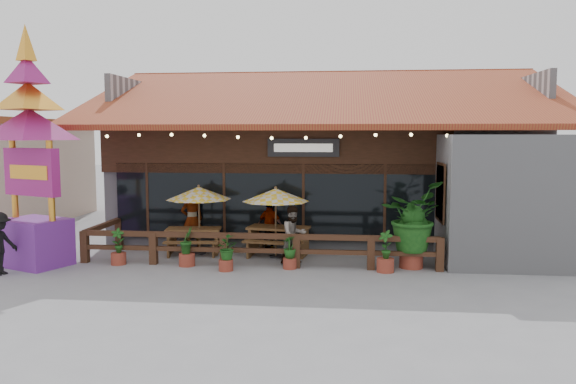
# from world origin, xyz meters

# --- Properties ---
(ground) EXTENTS (100.00, 100.00, 0.00)m
(ground) POSITION_xyz_m (0.00, 0.00, 0.00)
(ground) COLOR gray
(ground) RESTS_ON ground
(restaurant_building) EXTENTS (15.50, 14.73, 6.09)m
(restaurant_building) POSITION_xyz_m (0.26, 6.61, 2.21)
(restaurant_building) COLOR #9F9FA4
(restaurant_building) RESTS_ON ground
(patio_railing) EXTENTS (10.00, 2.60, 0.92)m
(patio_railing) POSITION_xyz_m (-2.25, -0.27, 0.61)
(patio_railing) COLOR #49281A
(patio_railing) RESTS_ON ground
(umbrella_left) EXTENTS (2.60, 2.60, 2.10)m
(umbrella_left) POSITION_xyz_m (-3.59, 1.02, 1.83)
(umbrella_left) COLOR brown
(umbrella_left) RESTS_ON ground
(umbrella_right) EXTENTS (2.32, 2.32, 2.11)m
(umbrella_right) POSITION_xyz_m (-1.22, 0.75, 1.84)
(umbrella_right) COLOR brown
(umbrella_right) RESTS_ON ground
(picnic_table_left) EXTENTS (1.79, 1.59, 0.78)m
(picnic_table_left) POSITION_xyz_m (-3.77, 0.99, 0.53)
(picnic_table_left) COLOR brown
(picnic_table_left) RESTS_ON ground
(picnic_table_right) EXTENTS (2.02, 1.81, 0.86)m
(picnic_table_right) POSITION_xyz_m (-1.18, 1.03, 0.58)
(picnic_table_right) COLOR brown
(picnic_table_right) RESTS_ON ground
(thai_sign_tower) EXTENTS (3.38, 3.38, 7.01)m
(thai_sign_tower) POSITION_xyz_m (-7.69, -0.99, 3.70)
(thai_sign_tower) COLOR #6C268E
(thai_sign_tower) RESTS_ON ground
(tropical_plant) EXTENTS (2.09, 2.19, 2.37)m
(tropical_plant) POSITION_xyz_m (2.60, -0.17, 1.36)
(tropical_plant) COLOR maroon
(tropical_plant) RESTS_ON ground
(diner_a) EXTENTS (0.83, 0.74, 1.91)m
(diner_a) POSITION_xyz_m (-3.97, 1.56, 0.95)
(diner_a) COLOR #3D2013
(diner_a) RESTS_ON ground
(diner_b) EXTENTS (1.00, 0.97, 1.63)m
(diner_b) POSITION_xyz_m (-0.62, -0.02, 0.81)
(diner_b) COLOR #3D2013
(diner_b) RESTS_ON ground
(diner_c) EXTENTS (1.00, 0.78, 1.58)m
(diner_c) POSITION_xyz_m (-1.51, 1.66, 0.79)
(diner_c) COLOR #3D2013
(diner_c) RESTS_ON ground
(planter_a) EXTENTS (0.42, 0.41, 1.02)m
(planter_a) POSITION_xyz_m (-5.46, -0.64, 0.43)
(planter_a) COLOR maroon
(planter_a) RESTS_ON ground
(planter_b) EXTENTS (0.44, 0.46, 1.08)m
(planter_b) POSITION_xyz_m (-3.52, -0.61, 0.49)
(planter_b) COLOR maroon
(planter_b) RESTS_ON ground
(planter_c) EXTENTS (0.74, 0.75, 0.93)m
(planter_c) POSITION_xyz_m (-2.33, -1.05, 0.53)
(planter_c) COLOR maroon
(planter_c) RESTS_ON ground
(planter_d) EXTENTS (0.48, 0.48, 0.89)m
(planter_d) POSITION_xyz_m (-0.67, -0.64, 0.43)
(planter_d) COLOR maroon
(planter_d) RESTS_ON ground
(planter_e) EXTENTS (0.48, 0.46, 1.11)m
(planter_e) POSITION_xyz_m (1.87, -0.74, 0.47)
(planter_e) COLOR maroon
(planter_e) RESTS_ON ground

